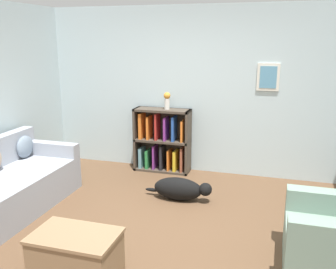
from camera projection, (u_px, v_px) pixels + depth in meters
The scene contains 7 objects.
ground_plane at pixel (158, 236), 4.10m from camera, with size 14.00×14.00×0.00m, color brown.
wall_back at pixel (202, 91), 5.87m from camera, with size 5.60×0.13×2.60m.
couch at pixel (7, 185), 4.68m from camera, with size 0.90×1.87×0.85m.
bookshelf at pixel (162, 142), 6.04m from camera, with size 0.90×0.31×1.02m.
coffee_table at pixel (76, 255), 3.32m from camera, with size 0.76×0.49×0.44m.
dog at pixel (180, 189), 4.98m from camera, with size 0.94×0.28×0.31m.
vase at pixel (167, 100), 5.83m from camera, with size 0.11×0.11×0.27m.
Camera 1 is at (1.16, -3.51, 2.10)m, focal length 40.00 mm.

